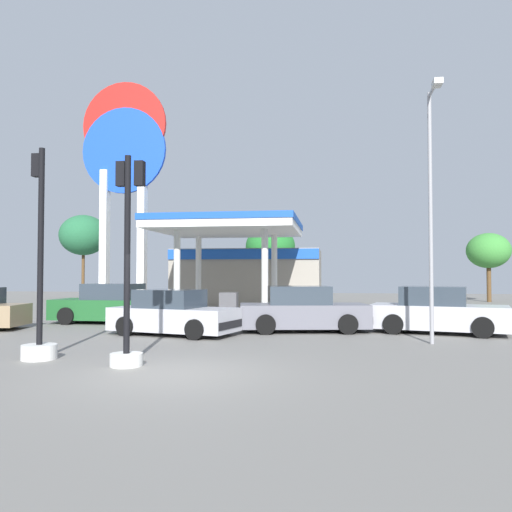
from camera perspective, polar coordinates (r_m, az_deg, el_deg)
The scene contains 13 objects.
ground_plane at distance 11.11m, azimuth -9.32°, elevation -12.67°, with size 90.00×90.00×0.00m, color slate.
gas_station at distance 32.54m, azimuth -0.91°, elevation -1.76°, with size 9.03×14.07×4.82m.
station_pole_sign at distance 30.13m, azimuth -14.34°, elevation 9.85°, with size 4.80×0.56×12.75m.
car_0 at distance 19.13m, azimuth 19.36°, elevation -5.84°, with size 4.86×2.97×1.62m.
car_1 at distance 18.68m, azimuth 5.17°, elevation -6.04°, with size 4.79×2.66×1.62m.
car_2 at distance 22.60m, azimuth -15.76°, elevation -5.23°, with size 4.64×2.17×1.65m.
car_3 at distance 17.79m, azimuth -9.12°, elevation -6.36°, with size 4.58×2.80×1.53m.
traffic_signal_0 at distance 12.05m, azimuth -13.95°, elevation -3.38°, with size 0.73×0.73×4.75m.
traffic_signal_1 at distance 13.64m, azimuth -22.75°, elevation -5.27°, with size 0.83×0.83×5.14m.
tree_0 at distance 44.95m, azimuth -18.47°, elevation 2.18°, with size 3.89×3.89×6.89m.
tree_1 at distance 39.04m, azimuth 1.59°, elevation 1.01°, with size 3.73×3.73×5.72m.
tree_2 at distance 41.45m, azimuth 24.23°, elevation 0.51°, with size 3.10×3.10×5.03m.
corner_streetlamp at distance 16.11m, azimuth 18.77°, elevation 6.67°, with size 0.24×1.48×7.48m.
Camera 1 is at (3.30, -10.40, 2.07)m, focal length 36.31 mm.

